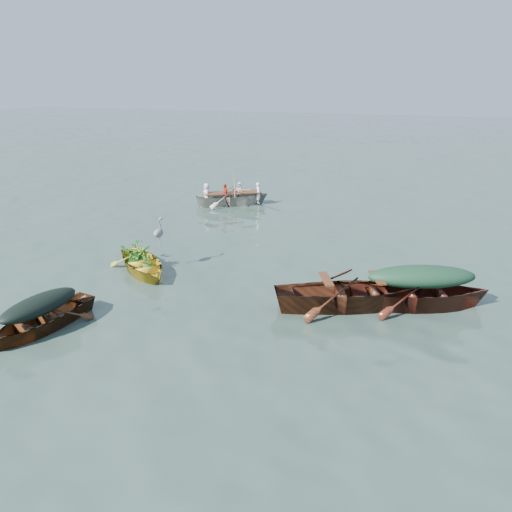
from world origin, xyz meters
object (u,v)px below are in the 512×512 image
at_px(dark_covered_boat, 43,329).
at_px(open_wooden_boat, 350,308).
at_px(yellow_dinghy, 143,272).
at_px(green_tarp_boat, 418,307).
at_px(rowed_boat, 233,205).
at_px(heron, 159,238).

xyz_separation_m(dark_covered_boat, open_wooden_boat, (6.09, 3.45, 0.00)).
bearing_deg(yellow_dinghy, green_tarp_boat, -46.49).
xyz_separation_m(green_tarp_boat, rowed_boat, (-8.19, 7.86, 0.00)).
bearing_deg(green_tarp_boat, rowed_boat, 24.93).
xyz_separation_m(yellow_dinghy, heron, (0.32, 0.45, 0.91)).
distance_m(yellow_dinghy, rowed_boat, 8.24).
bearing_deg(heron, dark_covered_boat, -145.85).
bearing_deg(yellow_dinghy, dark_covered_boat, -141.71).
xyz_separation_m(yellow_dinghy, open_wooden_boat, (5.93, -0.25, 0.00)).
height_order(yellow_dinghy, rowed_boat, rowed_boat).
bearing_deg(green_tarp_boat, open_wooden_boat, 90.00).
bearing_deg(heron, open_wooden_boat, -56.26).
height_order(dark_covered_boat, rowed_boat, rowed_boat).
relative_size(green_tarp_boat, heron, 5.01).
xyz_separation_m(open_wooden_boat, heron, (-5.60, 0.70, 0.91)).
bearing_deg(open_wooden_boat, heron, 58.16).
height_order(open_wooden_boat, rowed_boat, open_wooden_boat).
height_order(dark_covered_boat, open_wooden_boat, open_wooden_boat).
bearing_deg(green_tarp_boat, heron, 67.91).
relative_size(yellow_dinghy, rowed_boat, 0.75).
bearing_deg(dark_covered_boat, heron, 91.26).
xyz_separation_m(yellow_dinghy, rowed_boat, (-0.73, 8.20, 0.00)).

